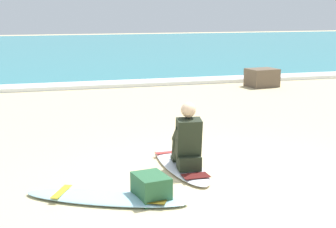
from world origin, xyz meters
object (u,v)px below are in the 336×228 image
at_px(surfboard_main, 181,165).
at_px(shoreline_rock, 262,78).
at_px(surfer_seated, 187,142).
at_px(beach_bag, 151,188).
at_px(surfboard_spare_near, 106,197).

height_order(surfboard_main, shoreline_rock, shoreline_rock).
distance_m(surfer_seated, beach_bag, 1.23).
relative_size(shoreline_rock, beach_bag, 1.77).
xyz_separation_m(surfer_seated, shoreline_rock, (4.66, 7.02, -0.17)).
relative_size(surfboard_spare_near, beach_bag, 4.28).
bearing_deg(surfboard_main, surfer_seated, -85.49).
bearing_deg(surfer_seated, surfboard_spare_near, -149.37).
bearing_deg(shoreline_rock, surfboard_main, -124.59).
xyz_separation_m(surfboard_main, shoreline_rock, (4.68, 6.78, 0.23)).
distance_m(surfboard_spare_near, beach_bag, 0.57).
height_order(shoreline_rock, beach_bag, shoreline_rock).
height_order(surfer_seated, beach_bag, surfer_seated).
height_order(surfboard_main, surfboard_spare_near, same).
relative_size(surfboard_main, shoreline_rock, 2.36).
distance_m(surfboard_main, beach_bag, 1.39).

